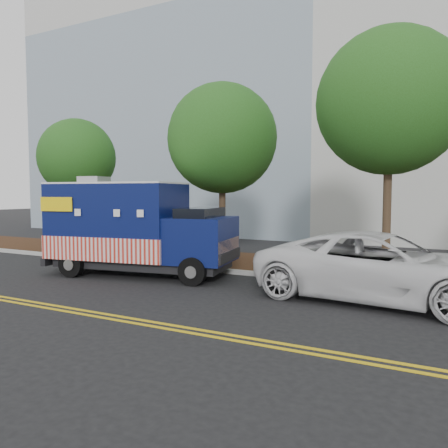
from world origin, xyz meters
The scene contains 12 objects.
ground centered at (0.00, 0.00, 0.00)m, with size 120.00×120.00×0.00m, color black.
curb centered at (0.00, 1.40, 0.07)m, with size 120.00×0.18×0.15m, color #9E9E99.
mulch_strip centered at (0.00, 3.50, 0.07)m, with size 120.00×4.00×0.15m, color #321D0E.
centerline_near centered at (0.00, -4.45, 0.01)m, with size 120.00×0.10×0.01m, color gold.
centerline_far centered at (0.00, -4.70, 0.01)m, with size 120.00×0.10×0.01m, color gold.
office_building centered at (2.00, 22.00, 15.20)m, with size 46.00×20.00×30.40m.
tree_a centered at (-6.45, 3.01, 4.41)m, with size 3.53×3.53×6.19m.
tree_b centered at (1.00, 3.32, 4.88)m, with size 4.27×4.27×7.03m.
tree_c centered at (7.19, 2.74, 5.58)m, with size 4.52×4.52×7.85m.
sign_post centered at (-3.47, 1.62, 1.20)m, with size 0.06×0.06×2.40m, color #473828.
food_truck centered at (-0.55, -0.27, 1.51)m, with size 6.61×3.31×3.34m.
white_car centered at (7.46, -0.24, 0.88)m, with size 2.92×6.34×1.76m, color silver.
Camera 1 is at (8.99, -11.87, 2.75)m, focal length 35.00 mm.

